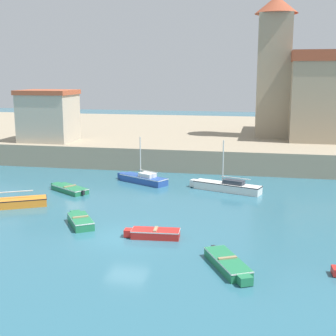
# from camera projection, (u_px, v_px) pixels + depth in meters

# --- Properties ---
(ground_plane) EXTENTS (200.00, 200.00, 0.00)m
(ground_plane) POSITION_uv_depth(u_px,v_px,m) (127.00, 238.00, 28.75)
(ground_plane) COLOR #2D667A
(quay_seawall) EXTENTS (120.00, 40.00, 2.35)m
(quay_seawall) POSITION_uv_depth(u_px,v_px,m) (206.00, 136.00, 66.41)
(quay_seawall) COLOR gray
(quay_seawall) RESTS_ON ground
(dinghy_green_0) EXTENTS (2.73, 3.44, 0.64)m
(dinghy_green_0) POSITION_uv_depth(u_px,v_px,m) (80.00, 221.00, 31.11)
(dinghy_green_0) COLOR #237A4C
(dinghy_green_0) RESTS_ON ground
(sailboat_white_1) EXTENTS (6.39, 3.05, 4.38)m
(sailboat_white_1) POSITION_uv_depth(u_px,v_px,m) (227.00, 186.00, 40.07)
(sailboat_white_1) COLOR white
(sailboat_white_1) RESTS_ON ground
(dinghy_green_2) EXTENTS (2.80, 4.22, 0.59)m
(dinghy_green_2) POSITION_uv_depth(u_px,v_px,m) (228.00, 263.00, 24.15)
(dinghy_green_2) COLOR #237A4C
(dinghy_green_2) RESTS_ON ground
(dinghy_red_4) EXTENTS (3.49, 1.34, 0.60)m
(dinghy_red_4) POSITION_uv_depth(u_px,v_px,m) (154.00, 233.00, 28.71)
(dinghy_red_4) COLOR red
(dinghy_red_4) RESTS_ON ground
(dinghy_green_5) EXTENTS (4.17, 3.27, 0.54)m
(dinghy_green_5) POSITION_uv_depth(u_px,v_px,m) (69.00, 189.00, 39.98)
(dinghy_green_5) COLOR #237A4C
(dinghy_green_5) RESTS_ON ground
(sailboat_orange_6) EXTENTS (6.63, 4.21, 4.52)m
(sailboat_orange_6) POSITION_uv_depth(u_px,v_px,m) (1.00, 203.00, 35.09)
(sailboat_orange_6) COLOR orange
(sailboat_orange_6) RESTS_ON ground
(sailboat_blue_7) EXTENTS (5.34, 3.57, 4.26)m
(sailboat_blue_7) POSITION_uv_depth(u_px,v_px,m) (143.00, 179.00, 43.18)
(sailboat_blue_7) COLOR #284C9E
(sailboat_blue_7) RESTS_ON ground
(church) EXTENTS (14.84, 15.62, 16.43)m
(church) POSITION_uv_depth(u_px,v_px,m) (324.00, 90.00, 56.80)
(church) COLOR gray
(church) RESTS_ON quay_seawall
(harbor_shed_near_wharf) EXTENTS (5.98, 5.11, 5.78)m
(harbor_shed_near_wharf) POSITION_uv_depth(u_px,v_px,m) (48.00, 115.00, 53.01)
(harbor_shed_near_wharf) COLOR #BCB29E
(harbor_shed_near_wharf) RESTS_ON quay_seawall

